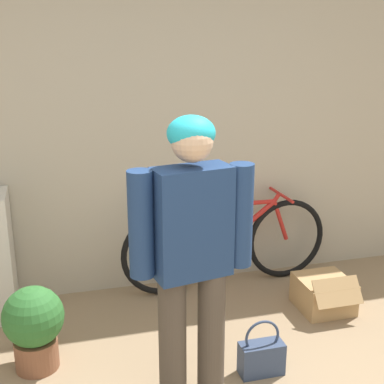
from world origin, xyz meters
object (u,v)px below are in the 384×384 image
Objects in this scene: potted_plant at (34,324)px; handbag at (261,356)px; cardboard_box at (324,294)px; bicycle at (227,243)px; person at (192,247)px.

handbag is at bearing -17.69° from potted_plant.
cardboard_box is at bearing 5.45° from potted_plant.
potted_plant is (-1.28, 0.41, 0.18)m from handbag.
bicycle is at bearing 26.94° from potted_plant.
cardboard_box is 2.03m from potted_plant.
cardboard_box is (1.19, 0.72, -0.79)m from person.
person is at bearing -165.15° from handbag.
bicycle is at bearing 135.66° from cardboard_box.
person reaches higher than handbag.
bicycle reaches higher than handbag.
potted_plant is (-0.82, 0.53, -0.62)m from person.
potted_plant is at bearing -174.55° from cardboard_box.
cardboard_box is 0.83× the size of potted_plant.
handbag is 0.95m from cardboard_box.
cardboard_box is at bearing -46.51° from bicycle.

